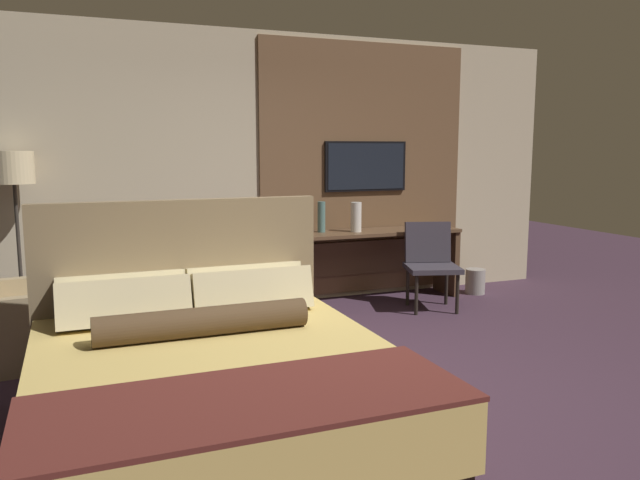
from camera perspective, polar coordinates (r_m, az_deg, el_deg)
ground_plane at (r=4.31m, az=2.81°, el=-13.81°), size 16.00×16.00×0.00m
wall_back_tv_panel at (r=6.49m, az=-5.19°, el=6.33°), size 7.20×0.09×2.80m
bed at (r=3.59m, az=-9.81°, el=-12.72°), size 1.92×2.20×1.28m
desk at (r=6.75m, az=4.85°, el=-1.12°), size 1.88×0.49×0.76m
tv at (r=6.83m, az=4.21°, el=6.74°), size 0.96×0.04×0.54m
desk_chair at (r=6.48m, az=10.04°, el=-1.62°), size 0.64×0.63×0.88m
armchair_by_window at (r=5.36m, az=-25.70°, el=-7.08°), size 0.92×0.94×0.81m
floor_lamp at (r=5.99m, az=-26.17°, el=4.78°), size 0.34×0.34×1.61m
vase_tall at (r=6.50m, az=0.13°, el=2.12°), size 0.08×0.08×0.32m
vase_short at (r=6.54m, az=3.31°, el=2.11°), size 0.11×0.11×0.31m
waste_bin at (r=7.27m, az=14.01°, el=-3.68°), size 0.22×0.22×0.28m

